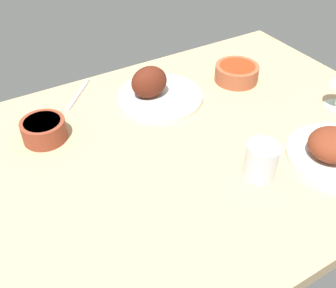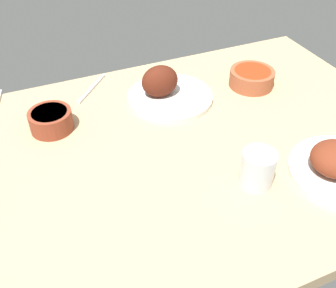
{
  "view_description": "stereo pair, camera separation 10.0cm",
  "coord_description": "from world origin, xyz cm",
  "px_view_note": "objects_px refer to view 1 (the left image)",
  "views": [
    {
      "loc": [
        39.45,
        66.38,
        70.21
      ],
      "look_at": [
        0.0,
        0.0,
        6.0
      ],
      "focal_mm": 42.03,
      "sensor_mm": 36.0,
      "label": 1
    },
    {
      "loc": [
        30.52,
        70.93,
        70.21
      ],
      "look_at": [
        0.0,
        0.0,
        6.0
      ],
      "focal_mm": 42.03,
      "sensor_mm": 36.0,
      "label": 2
    }
  ],
  "objects_px": {
    "water_tumbler": "(261,161)",
    "spoon_loose": "(79,94)",
    "bowl_onions": "(44,129)",
    "bowl_sauce": "(237,72)",
    "plate_far_side": "(155,90)"
  },
  "relations": [
    {
      "from": "bowl_onions",
      "to": "spoon_loose",
      "type": "relative_size",
      "value": 0.66
    },
    {
      "from": "bowl_onions",
      "to": "water_tumbler",
      "type": "bearing_deg",
      "value": 135.11
    },
    {
      "from": "bowl_onions",
      "to": "bowl_sauce",
      "type": "relative_size",
      "value": 0.84
    },
    {
      "from": "spoon_loose",
      "to": "bowl_sauce",
      "type": "bearing_deg",
      "value": -68.92
    },
    {
      "from": "water_tumbler",
      "to": "spoon_loose",
      "type": "height_order",
      "value": "water_tumbler"
    },
    {
      "from": "bowl_onions",
      "to": "spoon_loose",
      "type": "xyz_separation_m",
      "value": [
        -0.15,
        -0.16,
        -0.03
      ]
    },
    {
      "from": "bowl_sauce",
      "to": "spoon_loose",
      "type": "height_order",
      "value": "bowl_sauce"
    },
    {
      "from": "water_tumbler",
      "to": "spoon_loose",
      "type": "relative_size",
      "value": 0.5
    },
    {
      "from": "plate_far_side",
      "to": "bowl_sauce",
      "type": "xyz_separation_m",
      "value": [
        -0.28,
        0.04,
        -0.0
      ]
    },
    {
      "from": "plate_far_side",
      "to": "bowl_onions",
      "type": "bearing_deg",
      "value": 2.56
    },
    {
      "from": "bowl_onions",
      "to": "bowl_sauce",
      "type": "bearing_deg",
      "value": 178.13
    },
    {
      "from": "water_tumbler",
      "to": "spoon_loose",
      "type": "xyz_separation_m",
      "value": [
        0.25,
        -0.55,
        -0.04
      ]
    },
    {
      "from": "water_tumbler",
      "to": "spoon_loose",
      "type": "distance_m",
      "value": 0.61
    },
    {
      "from": "bowl_onions",
      "to": "water_tumbler",
      "type": "xyz_separation_m",
      "value": [
        -0.4,
        0.4,
        0.01
      ]
    },
    {
      "from": "spoon_loose",
      "to": "bowl_onions",
      "type": "bearing_deg",
      "value": 177.48
    }
  ]
}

